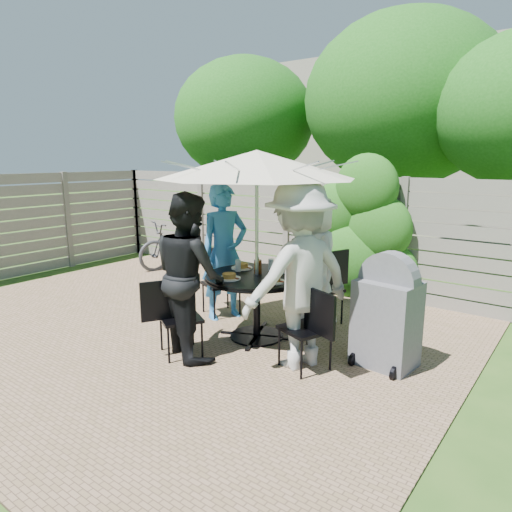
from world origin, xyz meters
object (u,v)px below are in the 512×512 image
Objects in this scene: plate_left at (242,267)px; coffee_cup at (277,269)px; chair_left at (221,296)px; person_left at (225,252)px; plate_back at (283,269)px; glass_right at (277,273)px; chair_right at (306,345)px; umbrella at (257,165)px; plate_right at (274,280)px; bbq_grill at (387,315)px; bicycle at (182,244)px; person_front at (190,275)px; syrup_jug at (258,267)px; patio_table at (257,294)px; glass_left at (238,266)px; chair_front at (180,333)px; plate_front at (229,277)px; glass_back at (271,265)px; chair_back at (321,303)px; person_right at (299,276)px; person_back at (314,262)px.

coffee_cup reaches higher than plate_left.
person_left is at bearing 0.97° from chair_left.
glass_right reaches higher than plate_back.
plate_left is (-1.22, 0.51, 0.54)m from chair_right.
umbrella is 1.28m from plate_back.
bbq_grill is (1.16, 0.34, -0.26)m from plate_right.
chair_right is at bearing -12.56° from bicycle.
bicycle reaches higher than coffee_cup.
person_front is 1.06m from coffee_cup.
syrup_jug reaches higher than plate_back.
person_left is at bearing 170.76° from coffee_cup.
patio_table is at bearing -112.55° from plate_back.
bbq_grill is (1.77, 0.20, -0.30)m from glass_left.
umbrella is at bearing 1.07° from chair_left.
chair_front is 1.43m from plate_back.
plate_left is (-0.33, 0.14, -1.23)m from umbrella.
glass_right is 4.14m from bicycle.
person_left is 6.91× the size of plate_front.
plate_right is (1.10, -0.46, -0.09)m from person_left.
umbrella is at bearing -90.55° from glass_back.
chair_back is 3.86m from bicycle.
person_right reaches higher than glass_left.
patio_table is 1.49m from umbrella.
coffee_cup is (-0.19, -0.73, 0.56)m from chair_back.
person_back is 1.40m from chair_right.
plate_left is at bearing -157.55° from plate_back.
glass_right is (0.56, -0.01, 0.00)m from glass_left.
plate_right is 1.24m from bbq_grill.
chair_right is at bearing -89.98° from person_left.
person_left reaches higher than plate_back.
glass_back is 3.76m from bicycle.
patio_table is 0.93× the size of person_back.
plate_front is at bearing -67.05° from glass_left.
chair_right is 0.70m from person_right.
person_front is (-0.69, -1.66, 0.60)m from chair_back.
plate_front and plate_right have the same top height.
chair_left is 1.04× the size of chair_front.
person_front is 6.83× the size of plate_front.
person_front is 1.10m from glass_back.
umbrella is at bearing 67.45° from plate_front.
person_back is 6.45× the size of plate_left.
person_back is 11.99× the size of glass_back.
person_left is 2.03× the size of chair_right.
person_left is at bearing 147.03° from glass_left.
person_right is 0.59m from glass_right.
plate_front is (-0.90, -0.01, -0.15)m from person_right.
syrup_jug is (-0.37, 0.21, 0.06)m from plate_right.
bbq_grill is at bearing -30.10° from chair_front.
glass_left is at bearing -68.81° from plate_left.
glass_back is 1.17× the size of coffee_cup.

